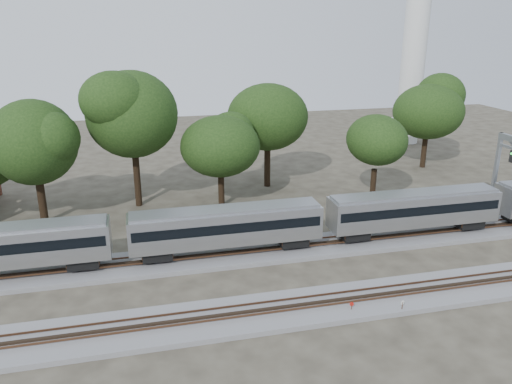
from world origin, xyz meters
TOP-DOWN VIEW (x-y plane):
  - ground at (0.00, 0.00)m, footprint 160.00×160.00m
  - track_far at (0.00, 6.00)m, footprint 160.00×5.00m
  - track_near at (0.00, -4.00)m, footprint 160.00×5.00m
  - train at (8.23, 6.00)m, footprint 107.74×3.07m
  - switch_stand_red at (5.98, -5.32)m, footprint 0.32×0.07m
  - switch_stand_white at (9.61, -6.12)m, footprint 0.34×0.12m
  - switch_lever at (4.81, -5.67)m, footprint 0.56×0.41m
  - tree_2 at (-18.59, 18.80)m, footprint 8.92×8.92m
  - tree_3 at (-8.70, 21.97)m, footprint 10.87×10.87m
  - tree_4 at (0.63, 19.34)m, footprint 7.28×7.28m
  - tree_5 at (7.74, 25.53)m, footprint 9.21×9.21m
  - tree_6 at (18.29, 16.58)m, footprint 7.68×7.68m
  - tree_7 at (32.44, 28.92)m, footprint 8.35×8.35m

SIDE VIEW (x-z plane):
  - ground at x=0.00m, z-range 0.00..0.00m
  - switch_lever at x=4.81m, z-range 0.00..0.30m
  - track_far at x=0.00m, z-range -0.16..0.57m
  - track_near at x=0.00m, z-range -0.16..0.57m
  - switch_stand_red at x=5.98m, z-range 0.14..1.13m
  - switch_stand_white at x=9.61m, z-range 0.15..1.23m
  - train at x=8.23m, z-range 0.90..5.44m
  - tree_4 at x=0.63m, z-range 2.01..12.28m
  - tree_6 at x=18.29m, z-range 2.12..12.96m
  - tree_7 at x=32.44m, z-range 2.31..14.08m
  - tree_2 at x=-18.59m, z-range 2.47..15.05m
  - tree_5 at x=7.74m, z-range 2.55..15.53m
  - tree_3 at x=-8.70m, z-range 3.02..18.35m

